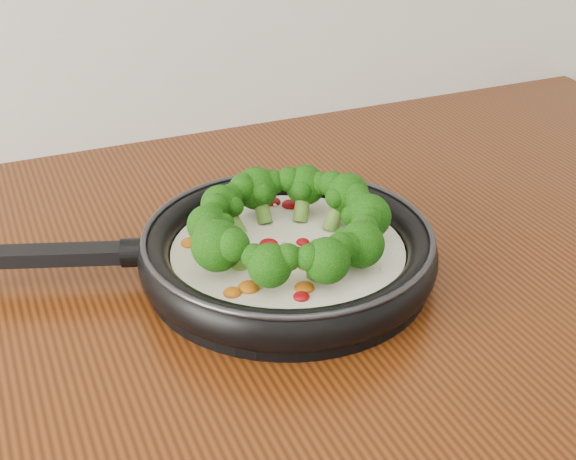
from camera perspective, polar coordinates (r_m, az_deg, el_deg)
name	(u,v)px	position (r m, az deg, el deg)	size (l,w,h in m)	color
skillet	(286,247)	(0.75, -0.17, -1.23)	(0.47, 0.37, 0.08)	black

